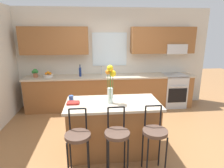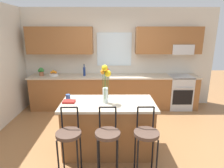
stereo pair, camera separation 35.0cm
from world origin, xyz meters
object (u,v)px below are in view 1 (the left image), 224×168
Objects in this scene: bar_stool_near at (78,139)px; potted_plant_small at (35,73)px; cookbook at (73,103)px; fruit_bowl_oranges at (48,75)px; flower_vase at (111,80)px; oven_range at (173,90)px; bottle_olive_oil at (80,72)px; bar_stool_middle at (117,137)px; kitchen_island at (113,127)px; mug_ceramic at (71,98)px; bar_stool_far at (155,135)px.

bar_stool_near is 4.59× the size of potted_plant_small.
cookbook is 0.83× the size of fruit_bowl_oranges.
flower_vase is 2.73m from potted_plant_small.
fruit_bowl_oranges is (-3.44, 0.03, 0.51)m from oven_range.
bottle_olive_oil is at bearing 92.42° from bar_stool_near.
oven_range is 0.88× the size of bar_stool_middle.
fruit_bowl_oranges is at bearing 126.35° from kitchen_island.
flower_vase reaches higher than bar_stool_near.
kitchen_island is 0.88m from mug_ceramic.
bar_stool_far reaches higher than kitchen_island.
potted_plant_small is (-1.27, 2.64, 0.41)m from bar_stool_near.
flower_vase reaches higher than kitchen_island.
oven_range is 4.60× the size of cookbook.
bar_stool_far reaches higher than mug_ceramic.
flower_vase is (-1.98, -2.02, 0.85)m from oven_range.
fruit_bowl_oranges is at bearing 127.70° from bar_stool_far.
cookbook is (-1.21, 0.61, 0.30)m from bar_stool_far.
bar_stool_middle reaches higher than mug_ceramic.
flower_vase reaches higher than bar_stool_middle.
bar_stool_far is at bearing -31.56° from mug_ceramic.
cookbook is (-2.60, -2.00, 0.48)m from oven_range.
bar_stool_far is 1.39m from cookbook.
oven_range is at bearing -0.48° from fruit_bowl_oranges.
potted_plant_small is (-0.33, -0.00, 0.08)m from fruit_bowl_oranges.
potted_plant_small reaches higher than bar_stool_far.
kitchen_island is 17.55× the size of mug_ceramic.
fruit_bowl_oranges reaches higher than mug_ceramic.
kitchen_island is at bearing 48.16° from bar_stool_near.
kitchen_island is at bearing -71.91° from bottle_olive_oil.
bottle_olive_oil is at bearing 114.65° from bar_stool_far.
cookbook is 2.03m from bottle_olive_oil.
oven_range is 2.67m from bottle_olive_oil.
bottle_olive_oil reaches higher than bar_stool_near.
bar_stool_middle is 0.55m from bar_stool_far.
potted_plant_small is at bearing 131.97° from kitchen_island.
fruit_bowl_oranges reaches higher than kitchen_island.
cookbook is at bearing 137.09° from bar_stool_middle.
oven_range is 3.81m from potted_plant_small.
bar_stool_middle is 5.21× the size of cookbook.
potted_plant_small is at bearing 131.94° from bar_stool_far.
mug_ceramic is at bearing 167.44° from kitchen_island.
fruit_bowl_oranges is 0.76× the size of bottle_olive_oil.
bottle_olive_oil is 1.16m from potted_plant_small.
bar_stool_middle is 3.06m from fruit_bowl_oranges.
fruit_bowl_oranges reaches higher than cookbook.
bar_stool_near is 1.00× the size of bar_stool_middle.
bar_stool_near reaches higher than cookbook.
bar_stool_middle is 4.34× the size of fruit_bowl_oranges.
mug_ceramic is at bearing -59.14° from potted_plant_small.
kitchen_island is 1.52× the size of bar_stool_near.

